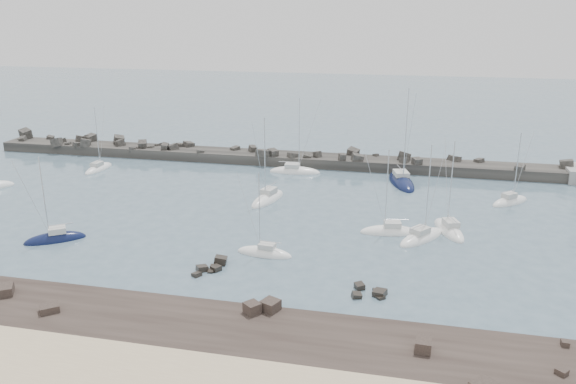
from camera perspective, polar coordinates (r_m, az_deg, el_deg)
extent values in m
plane|color=#496373|center=(70.82, -2.49, -5.09)|extent=(400.00, 400.00, 0.00)
cube|color=black|center=(52.25, -8.87, -14.27)|extent=(140.00, 12.00, 0.70)
cube|color=black|center=(54.29, -3.66, -11.67)|extent=(1.91, 1.90, 1.06)
cube|color=black|center=(50.23, 13.59, -14.86)|extent=(1.40, 1.74, 1.04)
cube|color=black|center=(54.66, -1.80, -11.43)|extent=(2.04, 2.07, 1.03)
cube|color=black|center=(64.23, -26.90, -8.87)|extent=(2.54, 2.62, 0.93)
cube|color=black|center=(59.05, -23.07, -10.81)|extent=(2.24, 2.20, 0.69)
cube|color=black|center=(51.18, 26.05, -16.07)|extent=(1.15, 1.14, 0.45)
cube|color=black|center=(55.04, 26.33, -13.60)|extent=(0.68, 0.78, 0.47)
cube|color=black|center=(64.58, -7.58, -7.53)|extent=(0.85, 0.82, 0.50)
cube|color=black|center=(62.89, -9.24, -8.38)|extent=(1.27, 1.25, 0.84)
cube|color=black|center=(65.26, -6.87, -7.02)|extent=(1.75, 1.69, 1.48)
cube|color=black|center=(63.56, -7.82, -8.03)|extent=(0.77, 0.92, 0.64)
cube|color=black|center=(64.14, -8.72, -7.93)|extent=(1.72, 1.90, 1.47)
cube|color=black|center=(63.71, -7.33, -7.68)|extent=(1.37, 1.35, 0.59)
cube|color=black|center=(59.66, 8.96, -10.00)|extent=(1.01, 0.91, 0.80)
cube|color=black|center=(58.12, 6.99, -10.43)|extent=(1.28, 1.16, 0.93)
cube|color=black|center=(58.86, 9.31, -10.19)|extent=(1.63, 1.60, 0.98)
cube|color=black|center=(59.89, 7.28, -9.54)|extent=(1.32, 1.39, 0.90)
cube|color=black|center=(58.43, 9.38, -10.67)|extent=(1.22, 1.14, 0.89)
cube|color=#2C2A27|center=(107.45, -1.17, 3.10)|extent=(115.00, 6.00, 3.20)
cube|color=#2C2A27|center=(105.14, -2.50, 3.95)|extent=(3.02, 2.87, 1.66)
cube|color=#2C2A27|center=(112.77, -12.40, 4.50)|extent=(1.65, 1.94, 1.75)
cube|color=#2C2A27|center=(130.31, -25.34, 4.87)|extent=(1.55, 1.80, 1.57)
cube|color=#2C2A27|center=(118.43, -16.66, 4.70)|extent=(2.44, 2.17, 2.20)
cube|color=#2C2A27|center=(110.61, -5.38, 4.28)|extent=(2.17, 2.22, 1.53)
cube|color=#2C2A27|center=(102.76, 5.53, 3.53)|extent=(1.66, 1.73, 1.47)
cube|color=#2C2A27|center=(102.79, 11.73, 3.10)|extent=(2.01, 2.25, 1.91)
cube|color=#2C2A27|center=(129.77, -22.99, 5.07)|extent=(1.68, 1.43, 1.36)
cube|color=#2C2A27|center=(115.31, -14.56, 4.65)|extent=(2.25, 2.55, 2.04)
cube|color=#2C2A27|center=(109.55, -8.89, 3.97)|extent=(1.98, 2.17, 1.39)
cube|color=#2C2A27|center=(120.97, -20.73, 4.51)|extent=(1.88, 1.91, 1.20)
cube|color=#2C2A27|center=(102.15, 12.97, 2.99)|extent=(2.06, 2.17, 1.64)
cube|color=#2C2A27|center=(123.00, -21.42, 4.49)|extent=(1.38, 1.49, 1.15)
cube|color=#2C2A27|center=(108.91, -3.61, 4.37)|extent=(2.09, 2.08, 1.61)
cube|color=#2C2A27|center=(125.13, -20.18, 4.91)|extent=(1.78, 1.37, 1.30)
cube|color=#2C2A27|center=(108.34, 26.45, 2.48)|extent=(2.56, 2.35, 2.14)
cube|color=#2C2A27|center=(123.20, -22.43, 4.65)|extent=(2.37, 2.07, 2.38)
cube|color=#2C2A27|center=(106.69, 18.84, 2.93)|extent=(2.09, 1.97, 1.46)
cube|color=#2C2A27|center=(124.41, -19.67, 5.11)|extent=(2.26, 2.41, 2.00)
cube|color=#2C2A27|center=(106.94, 16.40, 3.17)|extent=(2.56, 2.40, 2.00)
cube|color=#2C2A27|center=(125.08, -20.35, 4.97)|extent=(2.53, 2.66, 2.26)
cube|color=#2C2A27|center=(105.37, -1.53, 3.93)|extent=(2.43, 2.50, 1.86)
cube|color=#2C2A27|center=(114.81, -10.91, 4.63)|extent=(1.82, 1.76, 1.26)
cube|color=#2C2A27|center=(120.19, -19.88, 4.67)|extent=(2.78, 2.88, 2.31)
cube|color=#2C2A27|center=(106.89, 6.63, 4.01)|extent=(2.57, 2.47, 2.13)
cube|color=#2C2A27|center=(104.53, 1.94, 3.55)|extent=(1.88, 1.97, 2.08)
cube|color=#2C2A27|center=(102.83, 7.03, 3.33)|extent=(2.72, 2.24, 2.27)
cube|color=#2C2A27|center=(104.42, 0.49, 3.58)|extent=(2.38, 2.58, 1.96)
cube|color=#2C2A27|center=(125.73, -21.89, 4.87)|extent=(1.69, 1.55, 1.28)
cube|color=#2C2A27|center=(103.63, 22.48, 2.24)|extent=(2.06, 2.22, 1.30)
cube|color=#2C2A27|center=(104.61, 3.00, 3.83)|extent=(1.84, 1.74, 1.39)
cube|color=#2C2A27|center=(106.04, 16.79, 3.10)|extent=(1.76, 1.96, 1.71)
cube|color=#2C2A27|center=(114.63, -10.07, 4.75)|extent=(2.54, 2.50, 1.62)
cube|color=#2C2A27|center=(106.47, 8.91, 3.58)|extent=(1.37, 1.52, 1.39)
cube|color=#2C2A27|center=(105.06, 11.69, 3.45)|extent=(2.64, 2.36, 2.77)
cube|color=#2C2A27|center=(120.38, -16.81, 5.04)|extent=(3.04, 2.67, 2.55)
cube|color=#2C2A27|center=(112.76, -11.59, 4.42)|extent=(2.72, 2.49, 2.07)
cube|color=#2C2A27|center=(115.13, -15.51, 4.18)|extent=(1.79, 1.96, 1.39)
cube|color=#2C2A27|center=(132.42, -25.10, 5.34)|extent=(3.02, 3.14, 2.73)
cube|color=#2C2A27|center=(116.68, -12.99, 4.64)|extent=(2.06, 1.96, 1.28)
cube|color=#2C2A27|center=(115.21, -13.75, 4.34)|extent=(1.42, 1.20, 1.20)
cube|color=#2C2A27|center=(124.30, -19.40, 5.11)|extent=(2.41, 2.87, 2.22)
ellipsoid|color=white|center=(108.33, -18.67, 2.19)|extent=(2.86, 7.81, 1.99)
cube|color=beige|center=(107.74, -18.85, 2.73)|extent=(1.68, 2.24, 0.64)
cylinder|color=silver|center=(107.45, -18.81, 5.36)|extent=(0.11, 0.11, 10.36)
cylinder|color=silver|center=(107.17, -19.04, 2.96)|extent=(0.28, 3.07, 0.09)
ellipsoid|color=#0E163A|center=(77.01, -22.57, -4.54)|extent=(7.37, 6.13, 2.14)
cube|color=beige|center=(76.55, -22.41, -3.61)|extent=(2.55, 2.41, 0.76)
cylinder|color=silver|center=(75.12, -23.55, -0.42)|extent=(0.13, 0.13, 9.98)
cylinder|color=silver|center=(76.30, -22.09, -3.07)|extent=(2.48, 1.79, 0.11)
ellipsoid|color=white|center=(100.81, 0.71, 2.02)|extent=(9.37, 3.44, 2.21)
cube|color=beige|center=(100.54, 0.45, 2.72)|extent=(2.69, 2.02, 0.66)
cylinder|color=silver|center=(99.00, 1.15, 5.98)|extent=(0.11, 0.11, 12.43)
cylinder|color=silver|center=(100.47, 0.08, 3.08)|extent=(3.68, 0.33, 0.09)
ellipsoid|color=white|center=(67.29, -2.41, -6.32)|extent=(7.01, 2.73, 1.86)
cube|color=beige|center=(66.74, -2.15, -5.49)|extent=(2.03, 1.55, 0.63)
cylinder|color=silver|center=(65.44, -2.92, -1.93)|extent=(0.11, 0.11, 9.25)
cylinder|color=silver|center=(66.36, -1.76, -5.08)|extent=(2.74, 0.34, 0.09)
ellipsoid|color=white|center=(85.93, -2.08, -0.84)|extent=(4.83, 9.17, 2.38)
cube|color=beige|center=(85.85, -1.95, 0.14)|extent=(2.33, 2.82, 0.80)
cylinder|color=silver|center=(83.37, -2.37, 3.53)|extent=(0.14, 0.14, 11.83)
cylinder|color=silver|center=(86.14, -1.76, 0.72)|extent=(0.99, 3.42, 0.11)
ellipsoid|color=white|center=(73.58, 13.40, -4.64)|extent=(6.92, 8.23, 2.16)
cube|color=beige|center=(72.79, 13.28, -3.80)|extent=(2.71, 2.86, 0.70)
cylinder|color=silver|center=(71.92, 14.07, 0.31)|extent=(0.12, 0.12, 11.19)
cylinder|color=silver|center=(72.11, 13.05, -3.44)|extent=(2.01, 2.75, 0.10)
ellipsoid|color=#0E163A|center=(96.44, 11.44, 0.91)|extent=(6.27, 11.55, 2.63)
cube|color=beige|center=(96.53, 11.41, 1.87)|extent=(2.98, 3.58, 0.79)
cylinder|color=silver|center=(93.51, 11.89, 5.78)|extent=(0.14, 0.14, 14.90)
cylinder|color=silver|center=(97.06, 11.33, 2.41)|extent=(1.30, 4.28, 0.11)
ellipsoid|color=white|center=(74.63, 10.23, -4.09)|extent=(7.90, 3.67, 2.05)
cube|color=beige|center=(74.25, 10.57, -3.23)|extent=(2.37, 1.88, 0.69)
cylinder|color=silver|center=(72.55, 10.01, 0.31)|extent=(0.12, 0.12, 10.26)
cylinder|color=silver|center=(74.11, 11.01, -2.77)|extent=(3.01, 0.64, 0.10)
ellipsoid|color=white|center=(76.88, 16.01, -3.86)|extent=(5.09, 8.55, 2.26)
cube|color=beige|center=(76.06, 16.22, -3.03)|extent=(2.31, 2.70, 0.77)
cylinder|color=silver|center=(75.38, 16.25, 0.90)|extent=(0.13, 0.13, 11.03)
cylinder|color=silver|center=(75.33, 16.43, -2.68)|extent=(1.18, 3.12, 0.11)
ellipsoid|color=white|center=(91.14, 21.61, -1.02)|extent=(6.86, 6.62, 2.10)
cube|color=beige|center=(90.48, 21.56, -0.31)|extent=(2.49, 2.46, 0.74)
cylinder|color=silver|center=(90.00, 22.26, 2.54)|extent=(0.13, 0.13, 9.83)
cylinder|color=silver|center=(89.89, 21.41, 0.06)|extent=(2.20, 2.07, 0.11)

